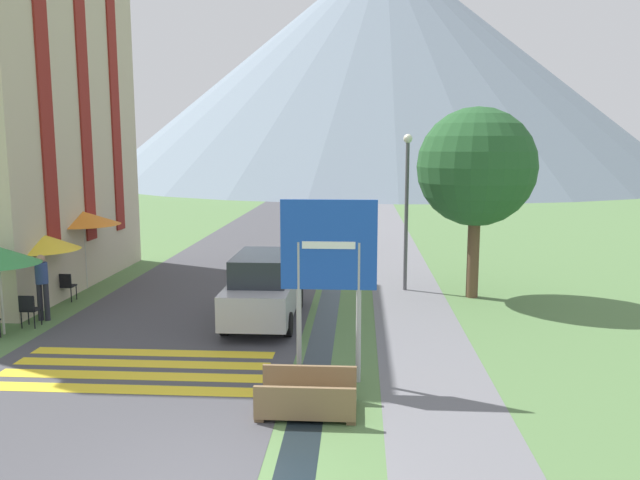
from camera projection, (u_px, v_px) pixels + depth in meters
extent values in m
plane|color=#517542|center=(313.00, 248.00, 28.15)|extent=(160.00, 160.00, 0.00)
cube|color=#424247|center=(285.00, 221.00, 38.17)|extent=(6.40, 60.00, 0.01)
cube|color=slate|center=(385.00, 222.00, 37.79)|extent=(2.20, 60.00, 0.01)
cube|color=black|center=(345.00, 222.00, 37.94)|extent=(0.60, 60.00, 0.00)
cube|color=yellow|center=(117.00, 389.00, 11.82)|extent=(5.44, 0.44, 0.01)
cube|color=yellow|center=(130.00, 376.00, 12.51)|extent=(5.44, 0.44, 0.01)
cube|color=yellow|center=(142.00, 364.00, 13.21)|extent=(5.44, 0.44, 0.01)
cube|color=yellow|center=(153.00, 353.00, 13.90)|extent=(5.44, 0.44, 0.01)
cone|color=slate|center=(384.00, 65.00, 83.75)|extent=(75.09, 75.09, 30.71)
cube|color=#BCAD93|center=(2.00, 98.00, 19.94)|extent=(5.35, 9.10, 12.21)
cube|color=maroon|center=(45.00, 90.00, 17.30)|extent=(0.06, 0.70, 9.15)
cube|color=maroon|center=(84.00, 97.00, 19.76)|extent=(0.06, 0.70, 9.15)
cube|color=maroon|center=(115.00, 102.00, 22.23)|extent=(0.06, 0.70, 9.15)
cylinder|color=#9E9EA3|center=(299.00, 312.00, 12.08)|extent=(0.10, 0.10, 2.76)
cylinder|color=#9E9EA3|center=(359.00, 313.00, 12.01)|extent=(0.10, 0.10, 2.76)
cube|color=#1947B7|center=(329.00, 245.00, 11.82)|extent=(1.84, 0.05, 1.73)
cube|color=white|center=(329.00, 245.00, 11.79)|extent=(1.01, 0.02, 0.14)
cube|color=brown|center=(307.00, 404.00, 10.81)|extent=(1.70, 1.10, 0.12)
cube|color=brown|center=(305.00, 400.00, 10.27)|extent=(1.70, 0.08, 0.45)
cube|color=brown|center=(310.00, 378.00, 11.27)|extent=(1.70, 0.08, 0.45)
cube|color=brown|center=(263.00, 408.00, 10.88)|extent=(0.16, 0.99, 0.08)
cube|color=brown|center=(352.00, 411.00, 10.78)|extent=(0.16, 0.99, 0.08)
cube|color=#B2B2B7|center=(265.00, 294.00, 16.39)|extent=(1.63, 4.38, 0.84)
cube|color=#23282D|center=(263.00, 267.00, 16.06)|extent=(1.39, 2.41, 0.68)
cylinder|color=black|center=(245.00, 297.00, 17.85)|extent=(0.18, 0.60, 0.60)
cylinder|color=black|center=(299.00, 297.00, 17.75)|extent=(0.18, 0.60, 0.60)
cylinder|color=black|center=(225.00, 323.00, 15.17)|extent=(0.18, 0.60, 0.60)
cylinder|color=black|center=(288.00, 324.00, 15.07)|extent=(0.18, 0.60, 0.60)
cube|color=silver|center=(310.00, 230.00, 28.88)|extent=(1.79, 3.80, 0.84)
cube|color=#23282D|center=(310.00, 214.00, 28.57)|extent=(1.52, 2.09, 0.68)
cylinder|color=black|center=(294.00, 235.00, 30.16)|extent=(0.18, 0.60, 0.60)
cylinder|color=black|center=(329.00, 235.00, 30.05)|extent=(0.18, 0.60, 0.60)
cylinder|color=black|center=(289.00, 242.00, 27.83)|extent=(0.18, 0.60, 0.60)
cylinder|color=black|center=(327.00, 243.00, 27.72)|extent=(0.18, 0.60, 0.60)
cube|color=black|center=(31.00, 309.00, 15.86)|extent=(0.40, 0.40, 0.04)
cube|color=black|center=(27.00, 304.00, 15.65)|extent=(0.40, 0.04, 0.40)
cylinder|color=black|center=(28.00, 316.00, 16.07)|extent=(0.03, 0.03, 0.45)
cylinder|color=black|center=(41.00, 316.00, 16.05)|extent=(0.03, 0.03, 0.45)
cylinder|color=black|center=(21.00, 320.00, 15.73)|extent=(0.03, 0.03, 0.45)
cylinder|color=black|center=(34.00, 320.00, 15.71)|extent=(0.03, 0.03, 0.45)
cube|color=black|center=(68.00, 286.00, 18.51)|extent=(0.40, 0.40, 0.04)
cube|color=black|center=(65.00, 281.00, 18.31)|extent=(0.40, 0.04, 0.40)
cylinder|color=black|center=(65.00, 292.00, 18.73)|extent=(0.03, 0.03, 0.45)
cylinder|color=black|center=(76.00, 292.00, 18.70)|extent=(0.03, 0.03, 0.45)
cylinder|color=black|center=(60.00, 295.00, 18.39)|extent=(0.03, 0.03, 0.45)
cylinder|color=black|center=(71.00, 295.00, 18.37)|extent=(0.03, 0.03, 0.45)
cube|color=black|center=(29.00, 297.00, 17.16)|extent=(0.40, 0.40, 0.04)
cube|color=black|center=(25.00, 292.00, 16.95)|extent=(0.40, 0.04, 0.40)
cylinder|color=black|center=(27.00, 303.00, 17.37)|extent=(0.03, 0.03, 0.45)
cylinder|color=black|center=(39.00, 304.00, 17.35)|extent=(0.03, 0.03, 0.45)
cylinder|color=black|center=(21.00, 306.00, 17.03)|extent=(0.03, 0.03, 0.45)
cylinder|color=black|center=(33.00, 307.00, 17.01)|extent=(0.03, 0.03, 0.45)
cylinder|color=black|center=(0.00, 329.00, 14.98)|extent=(0.03, 0.03, 0.45)
cube|color=black|center=(54.00, 286.00, 18.48)|extent=(0.40, 0.40, 0.04)
cube|color=black|center=(51.00, 281.00, 18.27)|extent=(0.40, 0.04, 0.40)
cylinder|color=black|center=(52.00, 292.00, 18.69)|extent=(0.03, 0.03, 0.45)
cylinder|color=black|center=(63.00, 292.00, 18.67)|extent=(0.03, 0.03, 0.45)
cylinder|color=black|center=(46.00, 295.00, 18.35)|extent=(0.03, 0.03, 0.45)
cylinder|color=black|center=(57.00, 295.00, 18.33)|extent=(0.03, 0.03, 0.45)
cylinder|color=#B7B2A8|center=(1.00, 293.00, 15.13)|extent=(0.06, 0.06, 2.07)
cylinder|color=#B7B2A8|center=(43.00, 273.00, 17.61)|extent=(0.06, 0.06, 2.01)
cone|color=yellow|center=(41.00, 242.00, 17.48)|extent=(2.13, 2.13, 0.46)
cylinder|color=#B7B2A8|center=(85.00, 252.00, 20.02)|extent=(0.06, 0.06, 2.40)
cone|color=orange|center=(83.00, 218.00, 19.85)|extent=(2.32, 2.32, 0.42)
cylinder|color=#282833|center=(40.00, 302.00, 16.43)|extent=(0.14, 0.14, 1.00)
cylinder|color=#282833|center=(47.00, 302.00, 16.42)|extent=(0.14, 0.14, 1.00)
cylinder|color=navy|center=(41.00, 273.00, 16.31)|extent=(0.32, 0.32, 0.55)
sphere|color=#9E755B|center=(40.00, 259.00, 16.25)|extent=(0.22, 0.22, 0.22)
cylinder|color=#515156|center=(406.00, 217.00, 19.63)|extent=(0.12, 0.12, 4.67)
sphere|color=silver|center=(408.00, 139.00, 19.26)|extent=(0.28, 0.28, 0.28)
cylinder|color=brown|center=(473.00, 257.00, 18.87)|extent=(0.36, 0.36, 2.46)
sphere|color=#235128|center=(476.00, 167.00, 18.46)|extent=(3.53, 3.53, 3.53)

